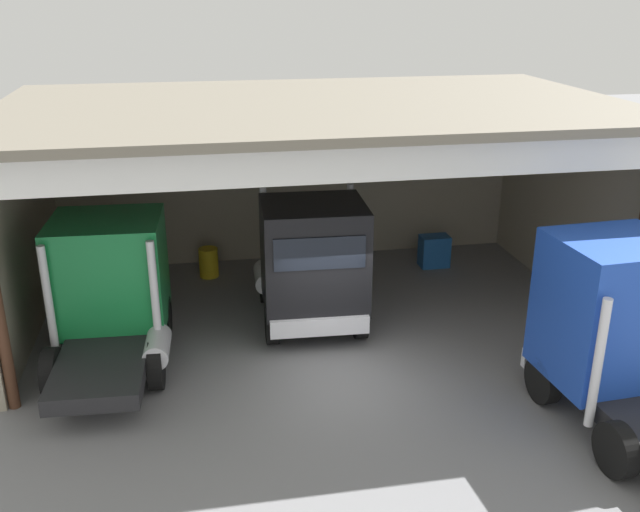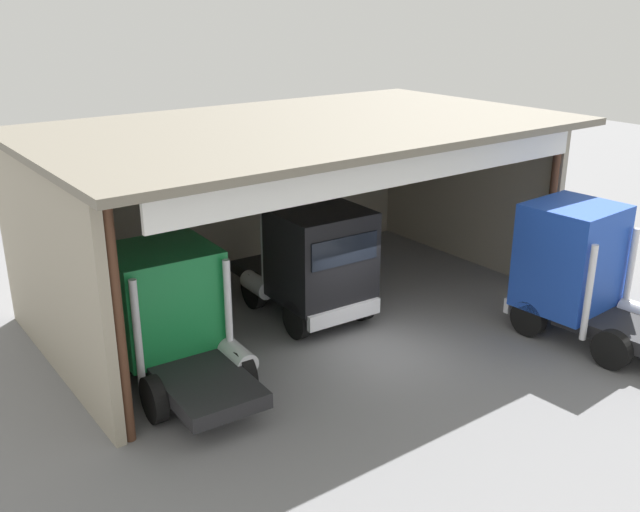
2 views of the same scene
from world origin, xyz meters
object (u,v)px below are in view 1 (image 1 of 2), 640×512
at_px(oil_drum, 209,262).
at_px(tool_cart, 434,251).
at_px(truck_blue_right_bay, 618,332).
at_px(truck_green_left_bay, 110,288).
at_px(truck_black_center_left_bay, 311,262).

height_order(oil_drum, tool_cart, tool_cart).
bearing_deg(truck_blue_right_bay, truck_green_left_bay, 152.94).
distance_m(truck_green_left_bay, tool_cart, 10.33).
bearing_deg(truck_black_center_left_bay, oil_drum, -54.50).
bearing_deg(oil_drum, tool_cart, -3.50).
bearing_deg(truck_green_left_bay, oil_drum, 65.79).
height_order(truck_green_left_bay, oil_drum, truck_green_left_bay).
bearing_deg(oil_drum, truck_blue_right_bay, -49.31).
xyz_separation_m(oil_drum, tool_cart, (7.02, -0.43, 0.05)).
distance_m(truck_green_left_bay, truck_blue_right_bay, 11.05).
bearing_deg(oil_drum, truck_green_left_bay, -117.16).
relative_size(truck_black_center_left_bay, oil_drum, 5.83).
height_order(truck_green_left_bay, truck_blue_right_bay, truck_blue_right_bay).
bearing_deg(tool_cart, truck_blue_right_bay, -85.06).
bearing_deg(truck_blue_right_bay, oil_drum, 127.32).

